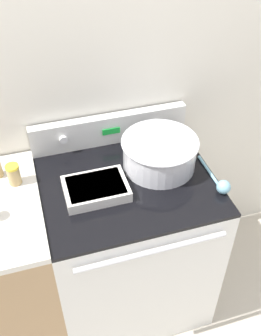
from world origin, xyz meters
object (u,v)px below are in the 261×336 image
object	(u,v)px
casserole_dish	(96,188)
ladle	(221,185)
mixing_bowl	(160,152)
spice_jar_yellow_cap	(14,174)

from	to	relation	value
casserole_dish	ladle	xyz separation A→B (m)	(0.54, -0.14, -0.00)
ladle	mixing_bowl	bearing A→B (deg)	131.52
mixing_bowl	casserole_dish	bearing A→B (deg)	-163.64
mixing_bowl	casserole_dish	xyz separation A→B (m)	(-0.33, -0.10, -0.05)
mixing_bowl	ladle	distance (m)	0.32
mixing_bowl	spice_jar_yellow_cap	size ratio (longest dim) A/B	3.58
casserole_dish	spice_jar_yellow_cap	bearing A→B (deg)	154.76
ladle	spice_jar_yellow_cap	world-z (taller)	spice_jar_yellow_cap
spice_jar_yellow_cap	casserole_dish	bearing A→B (deg)	-25.24
spice_jar_yellow_cap	ladle	bearing A→B (deg)	-18.74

